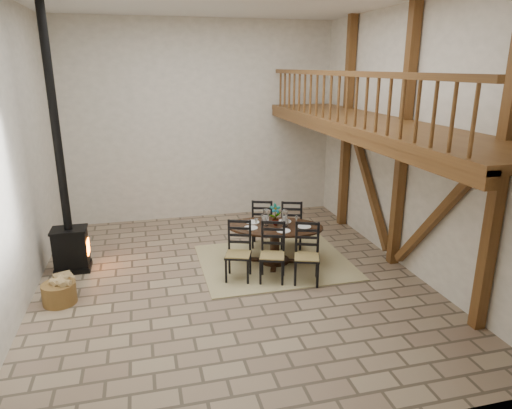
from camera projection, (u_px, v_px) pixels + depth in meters
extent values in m
plane|color=gray|center=(231.00, 280.00, 8.61)|extent=(8.00, 8.00, 0.00)
cube|color=silver|center=(199.00, 122.00, 11.59)|extent=(7.00, 0.02, 5.00)
cube|color=silver|center=(312.00, 223.00, 4.17)|extent=(7.00, 0.02, 5.00)
cube|color=silver|center=(7.00, 159.00, 7.06)|extent=(0.02, 8.00, 5.00)
cube|color=silver|center=(409.00, 141.00, 8.70)|extent=(0.02, 8.00, 5.00)
cube|color=brown|center=(501.00, 169.00, 6.35)|extent=(0.18, 0.18, 5.00)
cube|color=brown|center=(403.00, 141.00, 8.67)|extent=(0.18, 0.18, 5.00)
cube|color=brown|center=(347.00, 125.00, 10.99)|extent=(0.18, 0.18, 5.00)
cube|color=brown|center=(437.00, 216.00, 7.83)|extent=(0.14, 2.16, 2.54)
cube|color=brown|center=(368.00, 182.00, 10.15)|extent=(0.14, 2.16, 2.54)
cube|color=brown|center=(405.00, 125.00, 8.58)|extent=(0.20, 7.80, 0.20)
cube|color=brown|center=(372.00, 124.00, 8.41)|extent=(1.60, 7.80, 0.12)
cube|color=brown|center=(337.00, 131.00, 8.27)|extent=(0.18, 7.80, 0.22)
cube|color=brown|center=(340.00, 73.00, 7.98)|extent=(0.09, 7.60, 0.09)
cube|color=brown|center=(339.00, 98.00, 8.11)|extent=(0.06, 7.60, 0.86)
cube|color=tan|center=(275.00, 262.00, 9.39)|extent=(3.00, 2.50, 0.02)
ellipsoid|color=black|center=(275.00, 227.00, 9.16)|extent=(2.21, 1.75, 0.04)
cylinder|color=black|center=(275.00, 245.00, 9.28)|extent=(0.19, 0.19, 0.72)
cylinder|color=black|center=(275.00, 260.00, 9.37)|extent=(0.59, 0.59, 0.06)
cube|color=#A2894B|center=(238.00, 255.00, 8.49)|extent=(0.59, 0.58, 0.04)
cube|color=black|center=(238.00, 267.00, 8.57)|extent=(0.57, 0.57, 0.49)
cube|color=black|center=(239.00, 236.00, 8.60)|extent=(0.39, 0.18, 0.64)
cube|color=#A2894B|center=(272.00, 256.00, 8.43)|extent=(0.59, 0.58, 0.04)
cube|color=black|center=(272.00, 269.00, 8.51)|extent=(0.57, 0.57, 0.49)
cube|color=black|center=(273.00, 237.00, 8.54)|extent=(0.39, 0.18, 0.64)
cube|color=#A2894B|center=(307.00, 257.00, 8.37)|extent=(0.59, 0.58, 0.04)
cube|color=black|center=(306.00, 270.00, 8.45)|extent=(0.57, 0.57, 0.49)
cube|color=black|center=(307.00, 238.00, 8.48)|extent=(0.39, 0.18, 0.64)
cube|color=#A2894B|center=(263.00, 225.00, 10.08)|extent=(0.59, 0.58, 0.04)
cube|color=black|center=(263.00, 236.00, 10.15)|extent=(0.57, 0.57, 0.49)
cube|color=black|center=(262.00, 215.00, 9.80)|extent=(0.39, 0.18, 0.64)
cube|color=#A2894B|center=(291.00, 226.00, 10.02)|extent=(0.59, 0.58, 0.04)
cube|color=black|center=(291.00, 237.00, 10.10)|extent=(0.57, 0.57, 0.49)
cube|color=black|center=(292.00, 216.00, 9.74)|extent=(0.39, 0.18, 0.64)
cube|color=white|center=(275.00, 226.00, 9.15)|extent=(1.65, 1.20, 0.01)
cube|color=white|center=(275.00, 222.00, 9.13)|extent=(1.01, 0.62, 0.18)
cylinder|color=white|center=(266.00, 218.00, 9.12)|extent=(0.12, 0.12, 0.34)
cylinder|color=white|center=(285.00, 218.00, 9.09)|extent=(0.12, 0.12, 0.34)
cylinder|color=white|center=(266.00, 222.00, 9.15)|extent=(0.06, 0.06, 0.16)
cylinder|color=white|center=(285.00, 222.00, 9.12)|extent=(0.06, 0.06, 0.16)
imported|color=#4C723F|center=(275.00, 215.00, 9.14)|extent=(0.27, 0.23, 0.45)
cube|color=black|center=(73.00, 267.00, 9.02)|extent=(0.67, 0.52, 0.10)
cube|color=black|center=(71.00, 248.00, 8.90)|extent=(0.62, 0.47, 0.72)
cube|color=#FF590C|center=(88.00, 247.00, 8.98)|extent=(0.02, 0.29, 0.29)
cube|color=black|center=(69.00, 230.00, 8.79)|extent=(0.66, 0.51, 0.04)
cylinder|color=black|center=(55.00, 121.00, 8.18)|extent=(0.16, 0.16, 4.13)
cylinder|color=brown|center=(59.00, 293.00, 7.73)|extent=(0.55, 0.55, 0.36)
cube|color=tan|center=(58.00, 281.00, 7.66)|extent=(0.30, 0.30, 0.11)
cube|color=tan|center=(64.00, 280.00, 8.36)|extent=(0.44, 0.50, 0.21)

